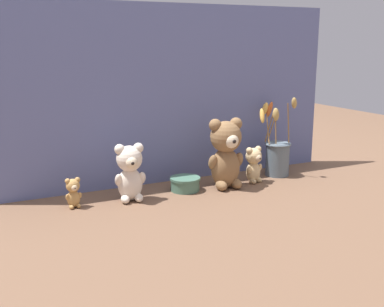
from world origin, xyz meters
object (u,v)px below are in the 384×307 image
(teddy_bear_medium, at_px, (130,171))
(teddy_bear_small, at_px, (254,164))
(teddy_bear_large, at_px, (226,152))
(teddy_bear_tiny, at_px, (73,192))
(flower_vase, at_px, (277,153))
(decorative_tin_tall, at_px, (185,184))

(teddy_bear_medium, bearing_deg, teddy_bear_small, 0.14)
(teddy_bear_large, distance_m, teddy_bear_tiny, 0.54)
(teddy_bear_large, xyz_separation_m, flower_vase, (0.26, 0.05, -0.04))
(teddy_bear_small, height_order, flower_vase, flower_vase)
(decorative_tin_tall, bearing_deg, teddy_bear_large, -10.99)
(teddy_bear_medium, distance_m, flower_vase, 0.61)
(teddy_bear_medium, height_order, flower_vase, flower_vase)
(teddy_bear_large, relative_size, teddy_bear_tiny, 2.59)
(teddy_bear_large, distance_m, teddy_bear_small, 0.14)
(teddy_bear_small, relative_size, decorative_tin_tall, 1.26)
(teddy_bear_medium, distance_m, teddy_bear_small, 0.48)
(teddy_bear_large, bearing_deg, teddy_bear_tiny, 177.62)
(teddy_bear_medium, relative_size, teddy_bear_tiny, 1.98)
(teddy_bear_tiny, bearing_deg, teddy_bear_small, -1.09)
(teddy_bear_medium, xyz_separation_m, teddy_bear_tiny, (-0.18, 0.01, -0.05))
(teddy_bear_large, height_order, flower_vase, flower_vase)
(teddy_bear_medium, height_order, teddy_bear_small, teddy_bear_medium)
(teddy_bear_medium, relative_size, flower_vase, 0.62)
(teddy_bear_tiny, relative_size, decorative_tin_tall, 0.91)
(flower_vase, distance_m, decorative_tin_tall, 0.41)
(teddy_bear_tiny, bearing_deg, teddy_bear_medium, -4.30)
(decorative_tin_tall, bearing_deg, teddy_bear_small, -3.90)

